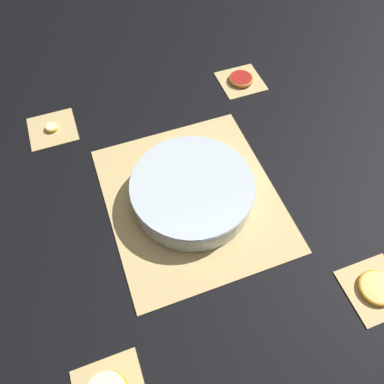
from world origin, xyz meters
TOP-DOWN VIEW (x-y plane):
  - ground_plane at (0.00, 0.00)m, footprint 6.00×6.00m
  - bamboo_mat_center at (0.00, 0.00)m, footprint 0.47×0.42m
  - coaster_mat_near_left at (-0.36, -0.30)m, footprint 0.13×0.13m
  - coaster_mat_far_left at (-0.36, 0.30)m, footprint 0.13×0.13m
  - coaster_mat_far_right at (0.36, 0.30)m, footprint 0.13×0.13m
  - fruit_salad_bowl at (0.00, 0.00)m, footprint 0.30×0.30m
  - orange_slice_whole at (0.36, 0.30)m, footprint 0.08×0.08m
  - banana_coin_single at (-0.36, -0.30)m, footprint 0.04×0.04m
  - grapefruit_slice at (-0.36, 0.30)m, footprint 0.08×0.08m

SIDE VIEW (x-z plane):
  - ground_plane at x=0.00m, z-range 0.00..0.00m
  - coaster_mat_near_left at x=-0.36m, z-range 0.00..0.01m
  - coaster_mat_far_right at x=0.36m, z-range 0.00..0.01m
  - coaster_mat_far_left at x=-0.36m, z-range 0.00..0.01m
  - bamboo_mat_center at x=0.00m, z-range 0.00..0.01m
  - banana_coin_single at x=-0.36m, z-range 0.01..0.01m
  - orange_slice_whole at x=0.36m, z-range 0.01..0.02m
  - grapefruit_slice at x=-0.36m, z-range 0.01..0.02m
  - fruit_salad_bowl at x=0.00m, z-range 0.01..0.07m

